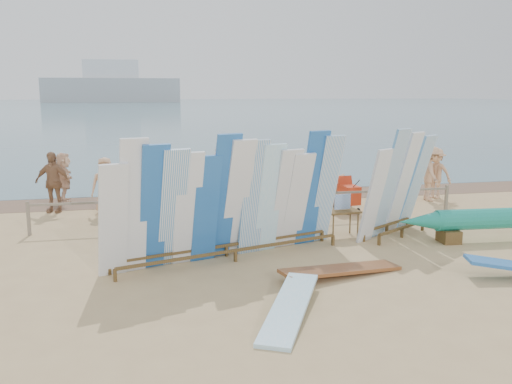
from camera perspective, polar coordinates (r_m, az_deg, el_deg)
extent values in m
plane|color=tan|center=(12.59, 2.61, -6.58)|extent=(160.00, 160.00, 0.00)
cube|color=#456D7C|center=(139.72, -10.87, 8.85)|extent=(320.00, 240.00, 0.02)
cube|color=brown|center=(19.44, -2.73, -0.45)|extent=(40.00, 2.60, 0.01)
cube|color=#999EA3|center=(191.84, -14.91, 10.30)|extent=(45.00, 8.00, 8.00)
cube|color=silver|center=(191.98, -15.01, 12.39)|extent=(18.00, 6.00, 6.00)
cube|color=gray|center=(15.23, -0.20, -0.45)|extent=(12.00, 0.06, 0.06)
cube|color=gray|center=(15.28, -22.83, -2.59)|extent=(0.08, 0.08, 0.90)
cube|color=gray|center=(15.02, -15.32, -2.35)|extent=(0.08, 0.08, 0.90)
cube|color=gray|center=(15.03, -7.69, -2.05)|extent=(0.08, 0.08, 0.90)
cube|color=gray|center=(15.30, -0.20, -1.73)|extent=(0.08, 0.08, 0.90)
cube|color=gray|center=(15.82, 6.91, -1.40)|extent=(0.08, 0.08, 0.90)
cube|color=gray|center=(16.57, 13.47, -1.07)|extent=(0.08, 0.08, 0.90)
cube|color=gray|center=(17.51, 19.39, -0.77)|extent=(0.08, 0.08, 0.90)
cube|color=brown|center=(12.00, -2.18, -6.16)|extent=(5.11, 1.60, 0.06)
cube|color=brown|center=(12.39, -3.12, -5.63)|extent=(5.11, 1.60, 0.06)
cube|color=white|center=(11.10, -14.83, -2.97)|extent=(0.71, 0.73, 2.35)
cube|color=white|center=(11.15, -12.80, -1.57)|extent=(0.73, 0.78, 2.83)
cube|color=#2463B5|center=(11.29, -10.75, -1.69)|extent=(0.76, 0.90, 2.70)
cube|color=white|center=(11.43, -8.75, -1.77)|extent=(0.77, 0.92, 2.58)
cube|color=white|center=(11.55, -7.20, -1.81)|extent=(0.74, 0.82, 2.50)
cube|color=#2463B5|center=(11.72, -5.29, -1.83)|extent=(0.72, 0.75, 2.40)
cube|color=#2463B5|center=(11.84, -3.45, -0.58)|extent=(0.78, 0.96, 2.85)
cube|color=white|center=(12.00, -2.02, -0.74)|extent=(0.80, 1.03, 2.72)
cube|color=white|center=(12.19, -0.26, -0.64)|extent=(0.71, 0.73, 2.68)
cube|color=#99D8F6|center=(12.41, 1.43, -0.71)|extent=(0.72, 0.75, 2.57)
cube|color=white|center=(12.63, 3.07, -0.83)|extent=(0.75, 0.86, 2.43)
cube|color=white|center=(12.82, 4.33, -0.93)|extent=(0.75, 0.87, 2.32)
cube|color=#2463B5|center=(13.00, 5.89, 0.33)|extent=(0.74, 0.82, 2.82)
cube|color=white|center=(13.25, 7.38, 0.23)|extent=(0.76, 0.88, 2.70)
cube|color=brown|center=(14.42, 15.13, -3.66)|extent=(1.79, 1.13, 0.06)
cube|color=brown|center=(14.65, 13.62, -3.37)|extent=(1.79, 1.13, 0.06)
cube|color=white|center=(13.54, 12.37, -0.44)|extent=(0.80, 0.82, 2.36)
cube|color=white|center=(14.03, 13.88, 0.83)|extent=(0.88, 0.95, 2.82)
cube|color=white|center=(14.58, 15.24, 0.90)|extent=(0.90, 0.97, 2.71)
cube|color=white|center=(15.14, 16.49, 0.96)|extent=(0.90, 0.98, 2.59)
cube|color=brown|center=(14.34, 19.63, -4.39)|extent=(0.48, 0.56, 0.32)
cylinder|color=#1B947F|center=(15.06, 25.11, -2.49)|extent=(3.93, 0.77, 0.53)
cone|color=#1B947F|center=(13.89, 16.82, -2.96)|extent=(1.09, 0.56, 0.50)
cube|color=brown|center=(14.11, 9.06, -2.00)|extent=(0.89, 0.66, 0.05)
cube|color=white|center=(14.06, 9.09, -1.02)|extent=(0.45, 0.07, 0.39)
cube|color=#99D8F6|center=(9.39, 3.57, -12.72)|extent=(1.71, 2.66, 0.27)
cube|color=brown|center=(11.34, 8.96, -8.66)|extent=(2.75, 1.21, 0.26)
cube|color=red|center=(16.72, 3.78, -1.10)|extent=(0.74, 0.72, 0.05)
cube|color=red|center=(16.91, 3.93, 0.05)|extent=(0.60, 0.40, 0.58)
cube|color=red|center=(16.54, 2.58, -1.21)|extent=(0.78, 0.77, 0.05)
cube|color=red|center=(16.64, 1.91, -0.11)|extent=(0.56, 0.49, 0.57)
cube|color=red|center=(17.00, 9.76, -0.25)|extent=(0.52, 0.80, 0.56)
cube|color=red|center=(17.21, 9.36, 1.10)|extent=(0.47, 0.20, 0.35)
imported|color=tan|center=(17.01, 0.69, 1.22)|extent=(0.68, 1.01, 1.90)
imported|color=beige|center=(19.52, -19.55, 1.49)|extent=(0.73, 1.61, 1.67)
imported|color=beige|center=(18.31, -3.59, 1.87)|extent=(0.57, 1.76, 1.90)
imported|color=#8C6042|center=(17.86, -20.61, 0.98)|extent=(1.20, 0.78, 1.89)
imported|color=#8C6042|center=(17.85, -10.89, 1.35)|extent=(0.73, 0.72, 1.82)
imported|color=tan|center=(19.99, 18.39, 1.88)|extent=(1.06, 1.18, 1.75)
imported|color=tan|center=(17.87, -8.95, 1.49)|extent=(0.89, 1.30, 1.86)
imported|color=beige|center=(17.51, 8.49, 1.25)|extent=(0.97, 0.82, 1.82)
imported|color=beige|center=(15.54, -6.75, 0.23)|extent=(0.80, 1.01, 1.88)
imported|color=#8C6042|center=(18.61, 6.85, 1.45)|extent=(0.64, 0.47, 1.57)
imported|color=#8C6042|center=(19.09, 13.91, 1.46)|extent=(0.71, 1.01, 1.58)
imported|color=tan|center=(19.45, 17.90, 1.87)|extent=(0.72, 1.29, 1.88)
imported|color=#8C6042|center=(17.13, 3.15, 0.99)|extent=(1.10, 0.77, 1.73)
imported|color=tan|center=(17.17, -15.56, 0.66)|extent=(0.87, 0.45, 1.74)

